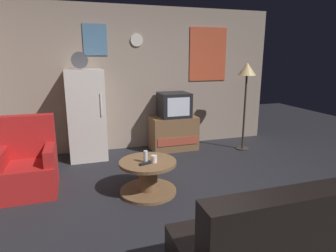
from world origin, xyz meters
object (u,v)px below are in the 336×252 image
at_px(fridge, 86,114).
at_px(coffee_table, 148,177).
at_px(armchair, 28,166).
at_px(crt_tv, 174,105).
at_px(couch, 293,250).
at_px(tv_stand, 173,133).
at_px(mug_ceramic_white, 154,159).
at_px(remote_control, 145,164).
at_px(standing_lamp, 247,76).
at_px(wine_glass, 146,157).

xyz_separation_m(fridge, coffee_table, (0.65, -1.60, -0.54)).
xyz_separation_m(fridge, armchair, (-0.79, -1.09, -0.42)).
bearing_deg(crt_tv, couch, -94.14).
bearing_deg(tv_stand, mug_ceramic_white, -116.02).
height_order(fridge, remote_control, fridge).
bearing_deg(crt_tv, remote_control, -119.05).
bearing_deg(tv_stand, fridge, -179.40).
bearing_deg(tv_stand, crt_tv, -4.38).
bearing_deg(couch, armchair, 131.58).
xyz_separation_m(tv_stand, mug_ceramic_white, (-0.83, -1.69, 0.16)).
relative_size(fridge, coffee_table, 2.46).
xyz_separation_m(crt_tv, couch, (-0.25, -3.46, -0.52)).
bearing_deg(remote_control, crt_tv, 44.25).
height_order(tv_stand, remote_control, tv_stand).
relative_size(remote_control, couch, 0.09).
height_order(fridge, coffee_table, fridge).
xyz_separation_m(crt_tv, remote_control, (-0.96, -1.72, -0.40)).
bearing_deg(fridge, coffee_table, -67.83).
bearing_deg(mug_ceramic_white, standing_lamp, 31.75).
xyz_separation_m(coffee_table, remote_control, (-0.06, -0.10, 0.22)).
bearing_deg(mug_ceramic_white, wine_glass, 160.60).
bearing_deg(coffee_table, standing_lamp, 29.58).
height_order(fridge, mug_ceramic_white, fridge).
height_order(coffee_table, couch, couch).
bearing_deg(mug_ceramic_white, fridge, 113.18).
distance_m(wine_glass, armchair, 1.52).
bearing_deg(armchair, mug_ceramic_white, -21.29).
xyz_separation_m(standing_lamp, armchair, (-3.57, -0.69, -1.02)).
relative_size(crt_tv, remote_control, 3.60).
relative_size(fridge, standing_lamp, 1.11).
distance_m(fridge, armchair, 1.41).
bearing_deg(coffee_table, remote_control, -118.62).
distance_m(fridge, tv_stand, 1.61).
height_order(tv_stand, mug_ceramic_white, tv_stand).
height_order(mug_ceramic_white, remote_control, mug_ceramic_white).
xyz_separation_m(remote_control, couch, (0.71, -1.74, -0.12)).
bearing_deg(fridge, couch, -69.28).
bearing_deg(fridge, tv_stand, 0.60).
distance_m(standing_lamp, wine_glass, 2.63).
relative_size(tv_stand, coffee_table, 1.17).
distance_m(crt_tv, remote_control, 2.01).
xyz_separation_m(standing_lamp, coffee_table, (-2.12, -1.20, -1.15)).
height_order(crt_tv, remote_control, crt_tv).
bearing_deg(tv_stand, armchair, -154.70).
distance_m(standing_lamp, coffee_table, 2.69).
distance_m(mug_ceramic_white, remote_control, 0.13).
distance_m(coffee_table, mug_ceramic_white, 0.27).
relative_size(fridge, tv_stand, 2.11).
distance_m(crt_tv, standing_lamp, 1.39).
distance_m(remote_control, couch, 1.88).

